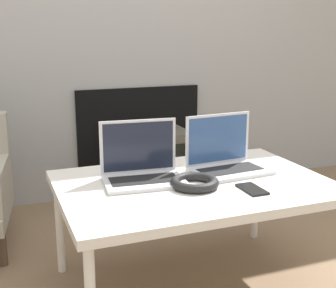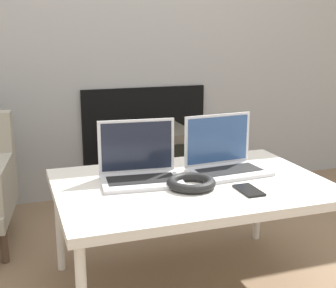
# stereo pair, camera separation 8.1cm
# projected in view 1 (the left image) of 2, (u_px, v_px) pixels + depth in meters

# --- Properties ---
(table) EXTENTS (1.10, 0.76, 0.48)m
(table) POSITION_uv_depth(u_px,v_px,m) (194.00, 190.00, 1.93)
(table) COLOR silver
(table) RESTS_ON ground_plane
(laptop_left) EXTENTS (0.35, 0.25, 0.24)m
(laptop_left) POSITION_uv_depth(u_px,v_px,m) (142.00, 167.00, 1.93)
(laptop_left) COLOR silver
(laptop_left) RESTS_ON table
(laptop_right) EXTENTS (0.34, 0.25, 0.24)m
(laptop_right) POSITION_uv_depth(u_px,v_px,m) (225.00, 158.00, 2.07)
(laptop_right) COLOR silver
(laptop_right) RESTS_ON table
(headphones) EXTENTS (0.20, 0.20, 0.04)m
(headphones) POSITION_uv_depth(u_px,v_px,m) (195.00, 182.00, 1.86)
(headphones) COLOR black
(headphones) RESTS_ON table
(phone) EXTENTS (0.07, 0.14, 0.01)m
(phone) POSITION_uv_depth(u_px,v_px,m) (252.00, 189.00, 1.83)
(phone) COLOR black
(phone) RESTS_ON table
(tv) EXTENTS (0.42, 0.44, 0.48)m
(tv) POSITION_uv_depth(u_px,v_px,m) (151.00, 166.00, 2.97)
(tv) COLOR #4C473D
(tv) RESTS_ON ground_plane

